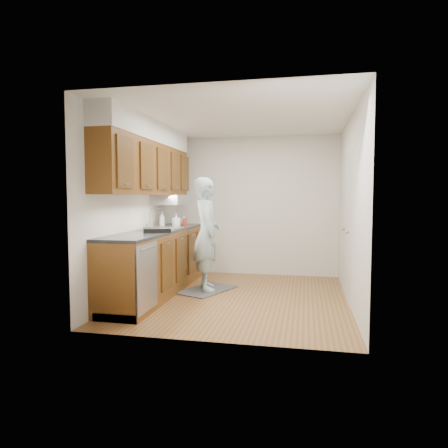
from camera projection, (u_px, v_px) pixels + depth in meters
name	position (u px, v px, depth m)	size (l,w,h in m)	color
floor	(238.00, 298.00, 5.63)	(3.50, 3.50, 0.00)	#925B37
ceiling	(238.00, 118.00, 5.46)	(3.50, 3.50, 0.00)	white
wall_left	(137.00, 208.00, 5.84)	(0.02, 3.50, 2.50)	silver
wall_right	(351.00, 210.00, 5.24)	(0.02, 3.50, 2.50)	silver
wall_back	(254.00, 206.00, 7.25)	(3.00, 0.02, 2.50)	silver
counter	(157.00, 260.00, 5.84)	(0.64, 2.80, 1.30)	brown
upper_cabinets	(149.00, 160.00, 5.81)	(0.47, 2.80, 1.21)	brown
closet_door	(347.00, 225.00, 5.55)	(0.02, 1.22, 2.05)	white
floor_mat	(207.00, 290.00, 6.06)	(0.54, 0.93, 0.02)	#5E5E60
person	(207.00, 226.00, 5.99)	(0.68, 0.45, 1.92)	#A4C1C7
soap_bottle_a	(162.00, 219.00, 6.46)	(0.09, 0.09, 0.24)	silver
soap_bottle_b	(176.00, 220.00, 6.42)	(0.10, 0.10, 0.21)	silver
soap_bottle_c	(184.00, 220.00, 6.74)	(0.13, 0.13, 0.16)	silver
soda_can	(185.00, 222.00, 6.47)	(0.07, 0.07, 0.13)	#B42F1E
steel_can	(178.00, 223.00, 6.52)	(0.06, 0.06, 0.12)	#A5A5AA
dish_rack	(157.00, 230.00, 5.43)	(0.36, 0.30, 0.06)	black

